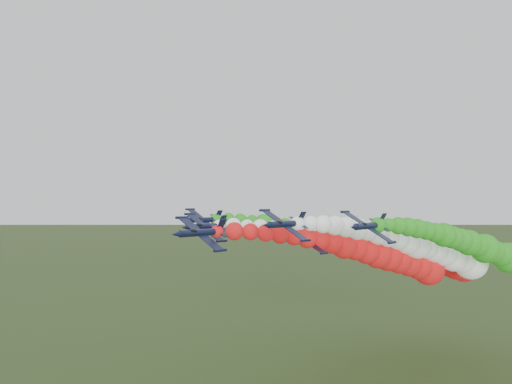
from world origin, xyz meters
TOP-DOWN VIEW (x-y plane):
  - jet_lead at (11.91, 40.59)m, footprint 17.80×85.83m
  - jet_inner_left at (1.27, 52.71)m, footprint 17.73×85.76m
  - jet_inner_right at (19.12, 54.12)m, footprint 18.22×86.25m
  - jet_outer_left at (-9.59, 61.74)m, footprint 17.69×85.72m
  - jet_outer_right at (30.33, 60.31)m, footprint 17.52×85.55m
  - jet_trail at (12.13, 71.96)m, footprint 17.87×85.90m

SIDE VIEW (x-z plane):
  - jet_trail at x=12.13m, z-range 18.36..38.12m
  - jet_lead at x=11.91m, z-range 21.42..41.10m
  - jet_inner_left at x=1.27m, z-range 21.63..41.24m
  - jet_inner_right at x=19.12m, z-range 22.14..42.25m
  - jet_outer_right at x=30.33m, z-range 22.63..42.04m
  - jet_outer_left at x=-9.59m, z-range 22.62..42.20m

